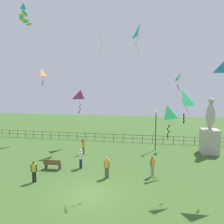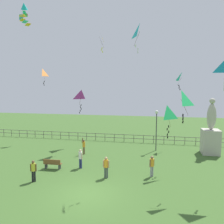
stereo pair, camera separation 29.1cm
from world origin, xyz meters
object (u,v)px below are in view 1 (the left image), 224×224
at_px(lamppost, 156,121).
at_px(kite_1, 140,32).
at_px(park_bench, 53,164).
at_px(kite_7, 182,100).
at_px(person_2, 152,165).
at_px(person_1, 107,166).
at_px(kite_5, 81,96).
at_px(streamer_kite, 23,8).
at_px(person_3, 83,146).
at_px(kite_6, 181,77).
at_px(kite_4, 99,37).
at_px(person_0, 81,157).
at_px(person_4, 34,170).
at_px(kite_2, 41,74).
at_px(kite_0, 167,113).
at_px(statue_monument, 210,136).

relative_size(lamppost, kite_1, 2.02).
height_order(park_bench, kite_1, kite_1).
bearing_deg(kite_7, person_2, 145.76).
relative_size(person_1, kite_5, 0.60).
bearing_deg(streamer_kite, kite_7, -12.18).
distance_m(person_3, kite_6, 13.48).
height_order(kite_4, kite_7, kite_4).
xyz_separation_m(person_0, person_4, (-2.43, -3.21, -0.03)).
distance_m(kite_4, streamer_kite, 8.96).
relative_size(park_bench, kite_6, 0.74).
bearing_deg(kite_7, kite_5, 138.49).
xyz_separation_m(person_1, person_2, (3.37, 0.91, -0.00)).
height_order(person_0, kite_5, kite_5).
relative_size(kite_4, kite_6, 1.23).
height_order(park_bench, person_2, person_2).
bearing_deg(kite_7, kite_6, 83.49).
relative_size(person_4, kite_2, 0.74).
height_order(kite_0, kite_7, kite_7).
distance_m(person_0, kite_5, 8.83).
bearing_deg(park_bench, statue_monument, 27.01).
xyz_separation_m(statue_monument, person_0, (-11.75, -6.47, -0.93)).
relative_size(statue_monument, person_1, 3.54).
bearing_deg(lamppost, kite_5, 177.27).
height_order(lamppost, kite_7, kite_7).
bearing_deg(kite_7, kite_1, 149.81).
relative_size(person_0, kite_0, 0.61).
bearing_deg(person_4, kite_2, 115.16).
relative_size(person_4, kite_4, 0.63).
distance_m(park_bench, kite_7, 11.47).
bearing_deg(person_0, streamer_kite, 169.88).
xyz_separation_m(lamppost, kite_7, (1.48, -8.46, 2.76)).
distance_m(person_3, kite_0, 9.25).
bearing_deg(kite_4, kite_7, -51.48).
bearing_deg(kite_5, lamppost, -2.73).
distance_m(person_2, kite_6, 12.60).
height_order(person_4, streamer_kite, streamer_kite).
height_order(kite_4, kite_6, kite_4).
height_order(kite_2, kite_7, kite_2).
height_order(lamppost, kite_2, kite_2).
height_order(kite_1, streamer_kite, streamer_kite).
xyz_separation_m(statue_monument, person_4, (-14.18, -9.68, -0.96)).
distance_m(park_bench, person_4, 2.60).
bearing_deg(streamer_kite, kite_6, 30.45).
distance_m(kite_4, kite_5, 7.23).
relative_size(person_0, person_2, 1.01).
height_order(kite_7, streamer_kite, streamer_kite).
height_order(person_3, kite_4, kite_4).
bearing_deg(lamppost, park_bench, -139.57).
height_order(lamppost, person_4, lamppost).
relative_size(person_1, kite_6, 0.80).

